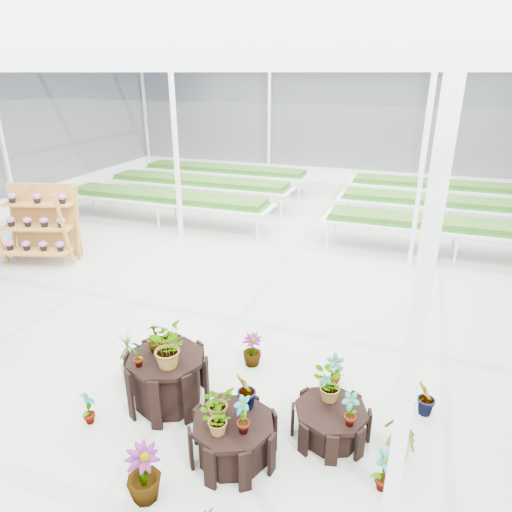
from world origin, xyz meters
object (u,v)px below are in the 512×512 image
(plinth_tall, at_px, (167,379))
(shelf_rack, at_px, (38,225))
(plinth_mid, at_px, (233,439))
(plinth_low, at_px, (330,422))

(plinth_tall, height_order, shelf_rack, shelf_rack)
(plinth_mid, xyz_separation_m, shelf_rack, (-6.55, 4.05, 0.64))
(plinth_low, distance_m, shelf_rack, 8.29)
(plinth_mid, bearing_deg, plinth_low, 34.99)
(plinth_tall, bearing_deg, shelf_rack, 147.17)
(plinth_tall, xyz_separation_m, plinth_low, (2.20, 0.10, -0.16))
(plinth_tall, relative_size, shelf_rack, 0.60)
(plinth_tall, relative_size, plinth_mid, 1.08)
(shelf_rack, bearing_deg, plinth_mid, -48.00)
(plinth_tall, distance_m, plinth_mid, 1.35)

